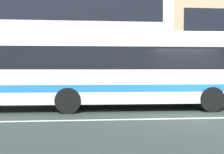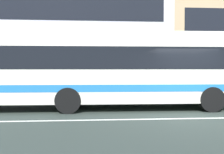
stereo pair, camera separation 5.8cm
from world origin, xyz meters
name	(u,v)px [view 2 (the right image)]	position (x,y,z in m)	size (l,w,h in m)	color
ground_plane	(200,118)	(0.00, 0.00, 0.00)	(160.00, 160.00, 0.00)	#323C36
lane_centre_line	(200,118)	(0.00, 0.00, 0.00)	(60.00, 0.16, 0.01)	silver
hedge_row_far	(161,89)	(0.37, 6.27, 0.51)	(12.51, 1.10, 1.01)	#2E591A
apartment_block_left	(47,28)	(-8.28, 16.47, 5.77)	(22.32, 10.45, 11.54)	silver
transit_bus	(88,67)	(-3.89, 2.46, 1.77)	(11.90, 2.82, 3.22)	silver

